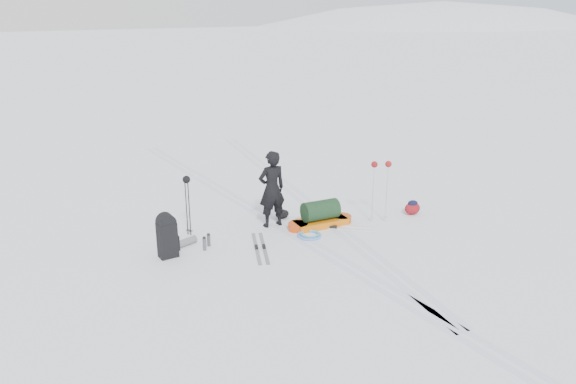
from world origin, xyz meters
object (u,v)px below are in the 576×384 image
pulk_sled (320,216)px  ski_poles_black (187,187)px  skier (272,189)px  expedition_rucksack (169,236)px

pulk_sled → ski_poles_black: ski_poles_black is taller
skier → ski_poles_black: (-1.86, 0.42, 0.23)m
expedition_rucksack → ski_poles_black: size_ratio=0.69×
skier → expedition_rucksack: skier is taller
ski_poles_black → pulk_sled: bearing=-10.6°
skier → ski_poles_black: size_ratio=1.30×
pulk_sled → ski_poles_black: 3.13m
ski_poles_black → expedition_rucksack: bearing=-121.6°
expedition_rucksack → ski_poles_black: bearing=47.0°
skier → expedition_rucksack: 2.64m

